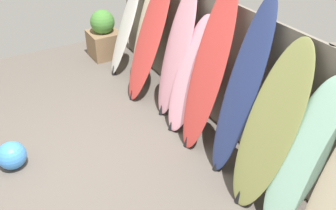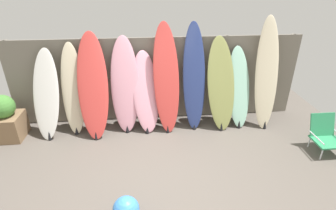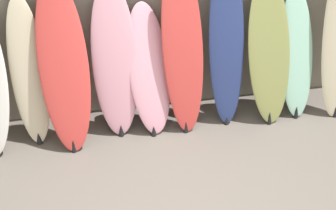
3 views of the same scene
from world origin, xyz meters
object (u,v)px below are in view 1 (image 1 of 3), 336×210
surfboard_white_0 (125,27)px  surfboard_navy_6 (241,91)px  surfboard_pink_4 (190,76)px  surfboard_red_5 (208,71)px  surfboard_red_2 (149,38)px  surfboard_seafoam_8 (300,159)px  surfboard_olive_7 (270,129)px  beach_ball (12,155)px  surfboard_pink_3 (176,54)px  surfboard_cream_1 (144,33)px  planter_box (104,36)px

surfboard_white_0 → surfboard_navy_6: 2.90m
surfboard_pink_4 → surfboard_red_5: 0.50m
surfboard_red_2 → surfboard_red_5: bearing=2.3°
surfboard_red_5 → surfboard_seafoam_8: bearing=1.3°
surfboard_olive_7 → beach_ball: bearing=-128.6°
surfboard_red_2 → surfboard_red_5: 1.43m
surfboard_white_0 → surfboard_red_2: (0.90, -0.02, 0.15)m
surfboard_navy_6 → surfboard_seafoam_8: 0.98m
surfboard_pink_4 → surfboard_red_2: bearing=-175.7°
surfboard_seafoam_8 → surfboard_olive_7: bearing=-174.0°
surfboard_white_0 → surfboard_olive_7: size_ratio=0.92×
surfboard_olive_7 → beach_ball: surfboard_olive_7 is taller
surfboard_pink_3 → surfboard_cream_1: bearing=179.0°
surfboard_pink_3 → surfboard_olive_7: surfboard_pink_3 is taller
surfboard_pink_4 → beach_ball: size_ratio=4.53×
surfboard_white_0 → beach_ball: bearing=-55.4°
surfboard_pink_3 → beach_ball: surfboard_pink_3 is taller
surfboard_pink_3 → surfboard_olive_7: size_ratio=1.02×
surfboard_olive_7 → surfboard_red_5: bearing=179.6°
surfboard_red_2 → surfboard_cream_1: bearing=163.5°
surfboard_pink_3 → surfboard_seafoam_8: (2.34, -0.02, -0.14)m
surfboard_pink_4 → surfboard_seafoam_8: size_ratio=0.98×
surfboard_cream_1 → surfboard_seafoam_8: (3.36, -0.03, -0.08)m
surfboard_olive_7 → surfboard_seafoam_8: bearing=6.0°
surfboard_red_2 → beach_ball: (0.68, -2.28, -0.81)m
surfboard_white_0 → surfboard_red_5: size_ratio=0.79×
surfboard_olive_7 → surfboard_pink_3: bearing=178.3°
surfboard_pink_4 → beach_ball: surfboard_pink_4 is taller
planter_box → beach_ball: planter_box is taller
surfboard_navy_6 → surfboard_olive_7: bearing=-6.7°
surfboard_cream_1 → surfboard_red_2: (0.42, -0.12, 0.11)m
surfboard_pink_3 → surfboard_seafoam_8: bearing=-0.4°
surfboard_pink_3 → beach_ball: bearing=-88.1°
surfboard_seafoam_8 → surfboard_pink_4: bearing=-179.5°
surfboard_red_2 → beach_ball: 2.51m
surfboard_pink_4 → planter_box: surfboard_pink_4 is taller
surfboard_navy_6 → surfboard_seafoam_8: surfboard_navy_6 is taller
surfboard_cream_1 → surfboard_red_5: size_ratio=0.83×
surfboard_cream_1 → surfboard_red_2: surfboard_red_2 is taller
surfboard_pink_4 → surfboard_navy_6: size_ratio=0.75×
surfboard_cream_1 → surfboard_red_2: bearing=-16.5°
surfboard_red_2 → surfboard_pink_3: (0.60, 0.11, -0.05)m
surfboard_pink_4 → surfboard_cream_1: bearing=178.0°
surfboard_seafoam_8 → surfboard_red_5: bearing=-178.7°
surfboard_cream_1 → surfboard_pink_4: bearing=-2.0°
surfboard_navy_6 → surfboard_white_0: bearing=-178.1°
surfboard_pink_3 → surfboard_red_5: bearing=-3.4°
surfboard_red_5 → beach_ball: bearing=-107.6°
surfboard_pink_4 → surfboard_seafoam_8: surfboard_seafoam_8 is taller
surfboard_red_2 → surfboard_navy_6: (1.99, 0.11, 0.07)m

